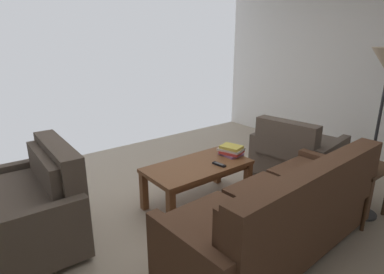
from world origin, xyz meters
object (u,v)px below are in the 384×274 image
coffee_table (198,170)px  sofa_main (283,213)px  tv_remote (219,164)px  end_table (357,171)px  coffee_mug (352,159)px  loveseat_near (26,207)px  armchair_side (296,152)px  book_stack (231,150)px

coffee_table → sofa_main: bearing=91.7°
tv_remote → end_table: bearing=134.5°
coffee_mug → coffee_table: bearing=-45.6°
loveseat_near → coffee_mug: loveseat_near is taller
armchair_side → tv_remote: armchair_side is taller
sofa_main → armchair_side: sofa_main is taller
coffee_table → coffee_mug: size_ratio=11.19×
loveseat_near → tv_remote: 1.86m
armchair_side → coffee_mug: armchair_side is taller
book_stack → loveseat_near: bearing=-10.3°
coffee_table → end_table: (-1.14, 1.15, 0.08)m
end_table → coffee_mug: (0.05, -0.04, 0.14)m
end_table → armchair_side: 0.96m
sofa_main → coffee_table: bearing=-88.3°
loveseat_near → coffee_table: 1.66m
sofa_main → book_stack: bearing=-112.8°
coffee_table → end_table: size_ratio=2.04×
loveseat_near → coffee_table: bearing=167.4°
coffee_table → tv_remote: tv_remote is taller
sofa_main → loveseat_near: size_ratio=1.79×
loveseat_near → tv_remote: (-1.78, 0.52, 0.11)m
end_table → coffee_mug: 0.15m
book_stack → tv_remote: (0.32, 0.14, -0.05)m
sofa_main → coffee_mug: 1.08m
end_table → armchair_side: armchair_side is taller
armchair_side → tv_remote: bearing=-3.9°
sofa_main → armchair_side: (-1.40, -0.84, -0.03)m
sofa_main → end_table: (-1.10, 0.06, 0.10)m
coffee_table → armchair_side: size_ratio=1.06×
loveseat_near → armchair_side: loveseat_near is taller
sofa_main → book_stack: 1.16m
coffee_mug → tv_remote: bearing=-45.9°
sofa_main → armchair_side: 1.63m
end_table → armchair_side: bearing=-108.3°
coffee_table → end_table: bearing=134.7°
coffee_mug → end_table: bearing=141.9°
loveseat_near → coffee_mug: (-2.71, 1.47, 0.24)m
coffee_table → armchair_side: armchair_side is taller
end_table → book_stack: 1.31m
loveseat_near → end_table: (-2.76, 1.51, 0.11)m
sofa_main → coffee_table: 1.09m
sofa_main → coffee_mug: (-1.05, 0.02, 0.24)m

